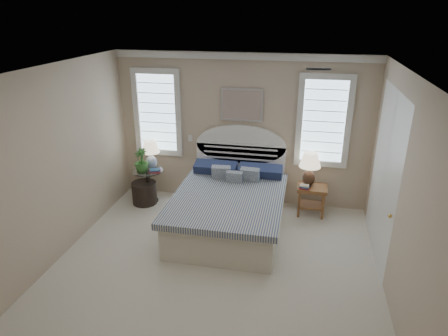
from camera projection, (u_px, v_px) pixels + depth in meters
floor at (209, 280)px, 5.32m from camera, size 4.50×5.00×0.01m
ceiling at (206, 75)px, 4.31m from camera, size 4.50×5.00×0.01m
wall_back at (242, 130)px, 7.09m from camera, size 4.50×0.02×2.70m
wall_left at (42, 174)px, 5.24m from camera, size 0.02×5.00×2.70m
wall_right at (406, 206)px, 4.39m from camera, size 0.02×5.00×2.70m
crown_molding at (242, 56)px, 6.57m from camera, size 4.50×0.08×0.12m
hvac_vent at (318, 70)px, 4.82m from camera, size 0.30×0.20×0.02m
switch_plate at (190, 138)px, 7.33m from camera, size 0.08×0.01×0.12m
window_left at (158, 113)px, 7.27m from camera, size 0.90×0.06×1.60m
window_right at (324, 121)px, 6.71m from camera, size 0.90×0.06×1.60m
painting at (242, 105)px, 6.88m from camera, size 0.74×0.04×0.58m
closet_door at (384, 176)px, 5.54m from camera, size 0.02×1.80×2.40m
bed at (230, 205)px, 6.50m from camera, size 1.72×2.28×1.47m
side_table_left at (148, 182)px, 7.35m from camera, size 0.56×0.56×0.63m
nightstand_right at (312, 194)px, 6.88m from camera, size 0.50×0.40×0.53m
floor_pot at (144, 193)px, 7.36m from camera, size 0.58×0.58×0.41m
lamp_left at (151, 151)px, 7.23m from camera, size 0.41×0.41×0.54m
lamp_right at (310, 166)px, 6.75m from camera, size 0.41×0.41×0.59m
potted_plant at (141, 161)px, 7.09m from camera, size 0.32×0.32×0.44m
books_left at (155, 171)px, 7.17m from camera, size 0.22×0.19×0.05m
books_right at (304, 187)px, 6.74m from camera, size 0.18×0.14×0.07m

